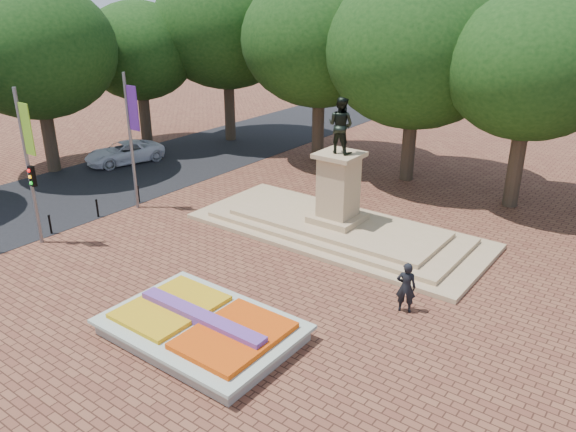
# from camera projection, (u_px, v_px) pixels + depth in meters

# --- Properties ---
(ground) EXTENTS (90.00, 90.00, 0.00)m
(ground) POSITION_uv_depth(u_px,v_px,m) (221.00, 302.00, 20.68)
(ground) COLOR brown
(ground) RESTS_ON ground
(asphalt_street) EXTENTS (9.00, 90.00, 0.02)m
(asphalt_street) POSITION_uv_depth(u_px,v_px,m) (91.00, 187.00, 32.69)
(asphalt_street) COLOR black
(asphalt_street) RESTS_ON ground
(flower_bed) EXTENTS (6.30, 4.30, 0.91)m
(flower_bed) POSITION_uv_depth(u_px,v_px,m) (202.00, 328.00, 18.48)
(flower_bed) COLOR gray
(flower_bed) RESTS_ON ground
(monument) EXTENTS (14.00, 6.00, 6.40)m
(monument) POSITION_uv_depth(u_px,v_px,m) (337.00, 215.00, 26.29)
(monument) COLOR tan
(monument) RESTS_ON ground
(tree_row_back) EXTENTS (44.80, 8.80, 10.43)m
(tree_row_back) POSITION_uv_depth(u_px,v_px,m) (476.00, 70.00, 30.24)
(tree_row_back) COLOR #382B1F
(tree_row_back) RESTS_ON ground
(tree_row_street) EXTENTS (8.40, 25.40, 9.98)m
(tree_row_street) POSITION_uv_depth(u_px,v_px,m) (25.00, 69.00, 32.53)
(tree_row_street) COLOR #382B1F
(tree_row_street) RESTS_ON ground
(banner_poles) EXTENTS (0.88, 11.17, 7.00)m
(banner_poles) POSITION_uv_depth(u_px,v_px,m) (22.00, 163.00, 23.83)
(banner_poles) COLOR slate
(banner_poles) RESTS_ON ground
(bollard_row) EXTENTS (0.12, 13.12, 0.98)m
(bollard_row) POSITION_uv_depth(u_px,v_px,m) (24.00, 233.00, 25.29)
(bollard_row) COLOR black
(bollard_row) RESTS_ON ground
(van) EXTENTS (3.64, 5.51, 1.41)m
(van) POSITION_uv_depth(u_px,v_px,m) (124.00, 153.00, 36.95)
(van) COLOR white
(van) RESTS_ON ground
(pedestrian) EXTENTS (0.82, 0.68, 1.92)m
(pedestrian) POSITION_uv_depth(u_px,v_px,m) (406.00, 287.00, 19.80)
(pedestrian) COLOR black
(pedestrian) RESTS_ON ground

